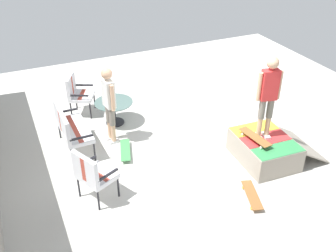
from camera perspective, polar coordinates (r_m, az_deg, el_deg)
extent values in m
cube|color=beige|center=(8.55, 3.19, -3.73)|extent=(12.00, 12.00, 0.10)
cube|color=gray|center=(8.30, 13.80, -3.32)|extent=(1.36, 1.09, 0.52)
cube|color=#338C4C|center=(7.87, 15.77, -3.40)|extent=(0.46, 1.00, 0.01)
cube|color=red|center=(8.15, 14.03, -1.79)|extent=(0.46, 1.00, 0.01)
cube|color=yellow|center=(8.45, 12.42, -0.29)|extent=(0.46, 1.00, 0.01)
cylinder|color=#B2B2B7|center=(7.93, 11.08, -2.70)|extent=(1.26, 0.11, 0.05)
cube|color=gray|center=(8.77, 18.34, -2.26)|extent=(1.30, 0.80, 0.43)
cylinder|color=black|center=(8.20, -10.66, -3.69)|extent=(0.04, 0.04, 0.44)
cylinder|color=black|center=(9.17, -12.70, 0.14)|extent=(0.04, 0.04, 0.44)
cylinder|color=black|center=(8.13, -13.83, -4.47)|extent=(0.04, 0.04, 0.44)
cylinder|color=black|center=(9.10, -15.55, -0.52)|extent=(0.04, 0.04, 0.44)
cube|color=silver|center=(8.50, -13.44, -0.56)|extent=(1.26, 0.58, 0.08)
cube|color=#B74738|center=(8.48, -13.47, -0.32)|extent=(1.21, 0.13, 0.00)
cube|color=silver|center=(8.33, -15.24, 0.77)|extent=(1.25, 0.11, 0.50)
cube|color=#B74738|center=(8.33, -15.24, 0.77)|extent=(0.10, 0.09, 0.46)
cube|color=black|center=(7.91, -12.53, -1.68)|extent=(0.05, 0.47, 0.04)
cube|color=black|center=(8.94, -14.49, 2.16)|extent=(0.05, 0.47, 0.04)
cylinder|color=black|center=(9.71, -11.24, 2.20)|extent=(0.04, 0.04, 0.44)
cylinder|color=black|center=(10.18, -10.67, 3.68)|extent=(0.04, 0.04, 0.44)
cylinder|color=black|center=(9.82, -13.92, 2.20)|extent=(0.04, 0.04, 0.44)
cylinder|color=black|center=(10.28, -13.24, 3.67)|extent=(0.04, 0.04, 0.44)
cube|color=silver|center=(9.88, -12.44, 4.28)|extent=(0.79, 0.76, 0.08)
cube|color=#B74738|center=(9.86, -12.46, 4.50)|extent=(0.57, 0.34, 0.00)
cube|color=silver|center=(9.81, -13.97, 5.78)|extent=(0.60, 0.34, 0.50)
cube|color=#B74738|center=(9.81, -13.97, 5.78)|extent=(0.13, 0.12, 0.46)
cube|color=black|center=(9.56, -12.90, 4.34)|extent=(0.24, 0.44, 0.04)
cube|color=black|center=(10.06, -12.20, 5.85)|extent=(0.24, 0.44, 0.04)
cylinder|color=black|center=(7.24, -7.26, -8.79)|extent=(0.04, 0.04, 0.44)
cylinder|color=black|center=(7.57, -10.07, -7.00)|extent=(0.04, 0.04, 0.44)
cylinder|color=black|center=(7.02, -10.10, -10.60)|extent=(0.04, 0.04, 0.44)
cylinder|color=black|center=(7.36, -12.87, -8.66)|extent=(0.04, 0.04, 0.44)
cube|color=silver|center=(7.13, -10.28, -7.13)|extent=(0.80, 0.76, 0.08)
cube|color=#B74738|center=(7.10, -10.31, -6.87)|extent=(0.57, 0.34, 0.00)
cube|color=silver|center=(6.84, -12.00, -6.13)|extent=(0.59, 0.34, 0.50)
cube|color=#B74738|center=(6.84, -12.00, -6.13)|extent=(0.13, 0.12, 0.46)
cube|color=black|center=(6.84, -8.82, -7.10)|extent=(0.24, 0.44, 0.04)
cube|color=black|center=(7.22, -11.89, -5.17)|extent=(0.24, 0.44, 0.04)
cylinder|color=black|center=(9.41, -7.81, 1.90)|extent=(0.06, 0.06, 0.55)
cylinder|color=black|center=(9.54, -7.70, 0.54)|extent=(0.44, 0.44, 0.03)
cylinder|color=#4C6660|center=(9.27, -7.93, 3.44)|extent=(0.90, 0.90, 0.02)
cube|color=silver|center=(8.80, -7.86, -2.25)|extent=(0.14, 0.25, 0.05)
cylinder|color=tan|center=(8.68, -7.97, -0.98)|extent=(0.10, 0.10, 0.41)
cylinder|color=slate|center=(8.47, -8.17, 1.38)|extent=(0.13, 0.13, 0.41)
cube|color=silver|center=(8.94, -8.32, -1.74)|extent=(0.14, 0.25, 0.05)
cylinder|color=tan|center=(8.81, -8.44, -0.48)|extent=(0.10, 0.10, 0.41)
cylinder|color=slate|center=(8.60, -8.65, 1.86)|extent=(0.13, 0.13, 0.41)
cube|color=silver|center=(8.30, -8.68, 4.70)|extent=(0.34, 0.22, 0.61)
sphere|color=tan|center=(8.11, -8.93, 7.55)|extent=(0.23, 0.23, 0.23)
cylinder|color=tan|center=(8.14, -8.09, 4.04)|extent=(0.08, 0.08, 0.58)
cylinder|color=tan|center=(8.47, -9.23, 5.08)|extent=(0.08, 0.08, 0.58)
cube|color=silver|center=(8.13, 12.99, -1.47)|extent=(0.26, 0.16, 0.05)
cylinder|color=tan|center=(8.02, 13.18, -0.09)|extent=(0.10, 0.10, 0.41)
cylinder|color=slate|center=(7.82, 13.53, 2.45)|extent=(0.13, 0.13, 0.41)
cube|color=silver|center=(8.20, 14.08, -1.34)|extent=(0.26, 0.16, 0.05)
cylinder|color=tan|center=(8.08, 14.29, 0.03)|extent=(0.10, 0.10, 0.41)
cylinder|color=slate|center=(7.88, 14.67, 2.55)|extent=(0.13, 0.13, 0.41)
cube|color=red|center=(7.63, 14.58, 5.82)|extent=(0.25, 0.35, 0.60)
sphere|color=tan|center=(7.45, 15.04, 8.91)|extent=(0.23, 0.23, 0.23)
cylinder|color=tan|center=(7.56, 13.18, 5.60)|extent=(0.08, 0.08, 0.57)
cylinder|color=tan|center=(7.72, 15.92, 5.77)|extent=(0.08, 0.08, 0.57)
cube|color=#3F8C4C|center=(8.38, -6.24, -3.48)|extent=(0.82, 0.43, 0.02)
cylinder|color=silver|center=(8.65, -5.74, -2.75)|extent=(0.06, 0.05, 0.06)
cylinder|color=silver|center=(8.65, -6.80, -2.81)|extent=(0.06, 0.05, 0.06)
cylinder|color=silver|center=(8.19, -5.60, -4.93)|extent=(0.06, 0.05, 0.06)
cylinder|color=silver|center=(8.19, -6.72, -5.00)|extent=(0.06, 0.05, 0.06)
cube|color=brown|center=(7.37, 12.14, -9.75)|extent=(0.82, 0.44, 0.02)
cylinder|color=gold|center=(7.64, 12.08, -8.70)|extent=(0.06, 0.05, 0.06)
cylinder|color=gold|center=(7.59, 10.91, -8.81)|extent=(0.06, 0.05, 0.06)
cylinder|color=gold|center=(7.24, 13.32, -11.51)|extent=(0.06, 0.05, 0.06)
cylinder|color=gold|center=(7.20, 12.08, -11.65)|extent=(0.06, 0.05, 0.06)
cube|color=brown|center=(7.98, 12.56, -1.53)|extent=(0.82, 0.28, 0.01)
cylinder|color=silver|center=(8.23, 11.66, -0.85)|extent=(0.06, 0.04, 0.06)
cylinder|color=silver|center=(8.14, 10.80, -1.16)|extent=(0.06, 0.04, 0.06)
cylinder|color=silver|center=(7.90, 14.26, -2.72)|extent=(0.06, 0.04, 0.06)
cylinder|color=silver|center=(7.80, 13.40, -3.06)|extent=(0.06, 0.04, 0.06)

